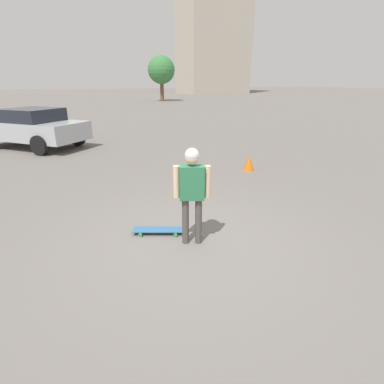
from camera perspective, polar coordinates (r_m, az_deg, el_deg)
name	(u,v)px	position (r m, az deg, el deg)	size (l,w,h in m)	color
ground_plane	(192,242)	(5.05, 0.00, -9.55)	(220.00, 220.00, 0.00)	slate
person	(192,185)	(4.63, 0.00, 1.27)	(0.34, 0.54, 1.59)	#4C4742
skateboard	(159,230)	(5.32, -6.38, -7.20)	(0.58, 0.90, 0.08)	#336693
car_parked_near	(32,127)	(13.65, -28.11, 10.83)	(4.45, 4.30, 1.53)	#ADB2B7
tree_distant	(161,70)	(42.32, -5.86, 22.10)	(3.52, 3.52, 5.66)	brown
traffic_cone	(249,163)	(9.10, 10.79, 5.48)	(0.32, 0.32, 0.47)	orange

